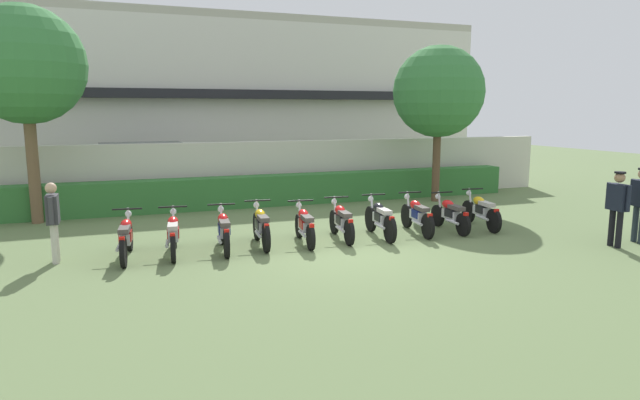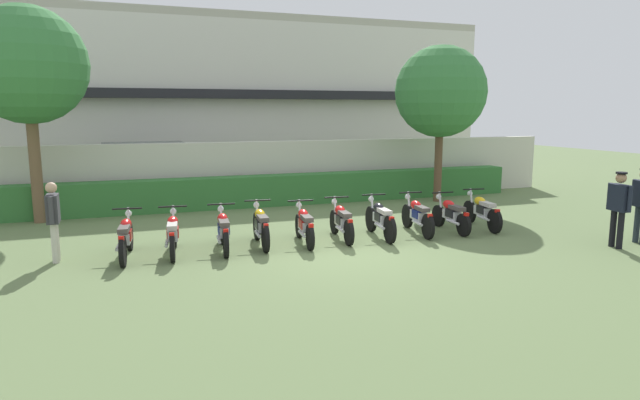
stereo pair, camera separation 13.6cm
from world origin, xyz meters
name	(u,v)px [view 1 (the left image)]	position (x,y,z in m)	size (l,w,h in m)	color
ground	(345,253)	(0.00, 0.00, 0.00)	(60.00, 60.00, 0.00)	#607547
building	(217,100)	(0.00, 14.93, 3.46)	(22.87, 6.50, 6.92)	silver
compound_wall	(261,172)	(0.00, 7.06, 1.00)	(21.72, 0.30, 2.00)	beige
hedge_row	(267,190)	(0.00, 6.36, 0.48)	(17.38, 0.70, 0.96)	#337033
parked_car	(147,170)	(-3.43, 9.50, 0.94)	(4.61, 2.31, 1.89)	#9EA3A8
tree_near_inspector	(25,66)	(-6.50, 5.83, 4.13)	(3.05, 3.05, 5.69)	brown
tree_far_side	(439,92)	(5.50, 5.22, 3.59)	(2.96, 2.96, 5.08)	brown
motorcycle_in_row_0	(126,237)	(-4.33, 1.17, 0.45)	(0.60, 1.94, 0.96)	black
motorcycle_in_row_1	(173,234)	(-3.40, 1.16, 0.45)	(0.60, 1.86, 0.96)	black
motorcycle_in_row_2	(224,230)	(-2.35, 1.12, 0.45)	(0.60, 1.83, 0.96)	black
motorcycle_in_row_3	(261,226)	(-1.49, 1.26, 0.46)	(0.60, 1.84, 0.98)	black
motorcycle_in_row_4	(305,225)	(-0.52, 1.11, 0.44)	(0.60, 1.78, 0.94)	black
motorcycle_in_row_5	(341,221)	(0.43, 1.22, 0.44)	(0.60, 1.83, 0.95)	black
motorcycle_in_row_6	(380,218)	(1.38, 1.11, 0.46)	(0.60, 1.93, 0.98)	black
motorcycle_in_row_7	(417,215)	(2.43, 1.19, 0.45)	(0.60, 1.94, 0.96)	black
motorcycle_in_row_8	(450,214)	(3.33, 1.10, 0.44)	(0.60, 1.79, 0.94)	black
motorcycle_in_row_9	(481,211)	(4.30, 1.17, 0.45)	(0.60, 1.91, 0.96)	black
inspector_person	(53,216)	(-5.66, 1.38, 0.94)	(0.22, 0.65, 1.60)	beige
officer_0	(618,203)	(5.83, -1.56, 0.99)	(0.27, 0.67, 1.68)	black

